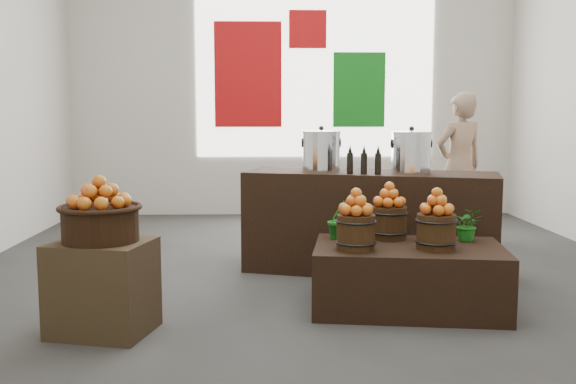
{
  "coord_description": "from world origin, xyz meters",
  "views": [
    {
      "loc": [
        -0.32,
        -5.27,
        1.36
      ],
      "look_at": [
        -0.18,
        -0.4,
        0.77
      ],
      "focal_mm": 40.0,
      "sensor_mm": 36.0,
      "label": 1
    }
  ],
  "objects_px": {
    "crate": "(103,287)",
    "wicker_basket": "(100,224)",
    "counter": "(370,222)",
    "stock_pot_center": "(411,153)",
    "stock_pot_left": "(321,152)",
    "shopper": "(459,166)",
    "display_table": "(408,277)"
  },
  "relations": [
    {
      "from": "crate",
      "to": "wicker_basket",
      "type": "height_order",
      "value": "wicker_basket"
    },
    {
      "from": "counter",
      "to": "stock_pot_center",
      "type": "bearing_deg",
      "value": 0.0
    },
    {
      "from": "wicker_basket",
      "to": "counter",
      "type": "bearing_deg",
      "value": 38.75
    },
    {
      "from": "stock_pot_left",
      "to": "shopper",
      "type": "bearing_deg",
      "value": 40.14
    },
    {
      "from": "stock_pot_center",
      "to": "stock_pot_left",
      "type": "bearing_deg",
      "value": 163.45
    },
    {
      "from": "crate",
      "to": "stock_pot_left",
      "type": "relative_size",
      "value": 1.77
    },
    {
      "from": "stock_pot_left",
      "to": "stock_pot_center",
      "type": "xyz_separation_m",
      "value": [
        0.74,
        -0.22,
        0.0
      ]
    },
    {
      "from": "counter",
      "to": "shopper",
      "type": "xyz_separation_m",
      "value": [
        1.22,
        1.51,
        0.37
      ]
    },
    {
      "from": "wicker_basket",
      "to": "stock_pot_left",
      "type": "bearing_deg",
      "value": 47.98
    },
    {
      "from": "stock_pot_center",
      "to": "wicker_basket",
      "type": "bearing_deg",
      "value": -147.26
    },
    {
      "from": "stock_pot_left",
      "to": "shopper",
      "type": "xyz_separation_m",
      "value": [
        1.64,
        1.38,
        -0.23
      ]
    },
    {
      "from": "stock_pot_left",
      "to": "counter",
      "type": "bearing_deg",
      "value": -16.55
    },
    {
      "from": "crate",
      "to": "stock_pot_left",
      "type": "height_order",
      "value": "stock_pot_left"
    },
    {
      "from": "display_table",
      "to": "counter",
      "type": "bearing_deg",
      "value": 103.23
    },
    {
      "from": "crate",
      "to": "shopper",
      "type": "xyz_separation_m",
      "value": [
        3.14,
        3.04,
        0.51
      ]
    },
    {
      "from": "crate",
      "to": "shopper",
      "type": "relative_size",
      "value": 0.36
    },
    {
      "from": "counter",
      "to": "shopper",
      "type": "relative_size",
      "value": 1.33
    },
    {
      "from": "wicker_basket",
      "to": "counter",
      "type": "xyz_separation_m",
      "value": [
        1.92,
        1.54,
        -0.25
      ]
    },
    {
      "from": "wicker_basket",
      "to": "counter",
      "type": "height_order",
      "value": "counter"
    },
    {
      "from": "stock_pot_center",
      "to": "shopper",
      "type": "xyz_separation_m",
      "value": [
        0.89,
        1.6,
        -0.23
      ]
    },
    {
      "from": "wicker_basket",
      "to": "display_table",
      "type": "relative_size",
      "value": 0.36
    },
    {
      "from": "crate",
      "to": "stock_pot_center",
      "type": "relative_size",
      "value": 1.77
    },
    {
      "from": "shopper",
      "to": "stock_pot_left",
      "type": "bearing_deg",
      "value": 20.62
    },
    {
      "from": "wicker_basket",
      "to": "stock_pot_center",
      "type": "height_order",
      "value": "stock_pot_center"
    },
    {
      "from": "wicker_basket",
      "to": "counter",
      "type": "relative_size",
      "value": 0.22
    },
    {
      "from": "counter",
      "to": "stock_pot_left",
      "type": "distance_m",
      "value": 0.74
    },
    {
      "from": "shopper",
      "to": "display_table",
      "type": "bearing_deg",
      "value": 47.24
    },
    {
      "from": "stock_pot_center",
      "to": "counter",
      "type": "bearing_deg",
      "value": 163.45
    },
    {
      "from": "display_table",
      "to": "stock_pot_left",
      "type": "xyz_separation_m",
      "value": [
        -0.52,
        1.22,
        0.81
      ]
    },
    {
      "from": "crate",
      "to": "display_table",
      "type": "xyz_separation_m",
      "value": [
        2.02,
        0.44,
        -0.07
      ]
    },
    {
      "from": "counter",
      "to": "shopper",
      "type": "distance_m",
      "value": 1.97
    },
    {
      "from": "display_table",
      "to": "shopper",
      "type": "relative_size",
      "value": 0.81
    }
  ]
}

